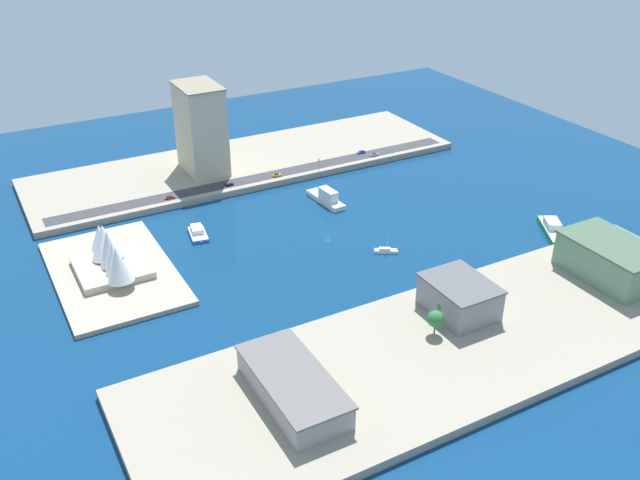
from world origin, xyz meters
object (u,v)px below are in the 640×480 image
Objects in this scene: suv_black at (229,184)px; hatchback_blue at (361,152)px; catamaran_blue at (198,233)px; opera_landmark at (110,254)px; sedan_silver at (374,154)px; taxi_yellow_cab at (277,175)px; carpark_squat_concrete at (293,386)px; sailboat_small_white at (386,251)px; pickup_red at (170,197)px; ferry_white_commuter at (326,198)px; office_block_beige at (201,129)px; traffic_light_waterfront at (319,162)px; ferry_green_doubledeck at (553,229)px; terminal_long_green at (611,259)px; warehouse_low_gray at (459,297)px.

hatchback_blue is (5.76, -84.87, -0.04)m from suv_black.
opera_landmark reaches higher than catamaran_blue.
sedan_silver reaches higher than catamaran_blue.
taxi_yellow_cab is 0.93× the size of sedan_silver.
carpark_squat_concrete is at bearing 173.97° from catamaran_blue.
opera_landmark is (39.92, 110.78, 8.93)m from sailboat_small_white.
taxi_yellow_cab reaches higher than sedan_silver.
carpark_squat_concrete is 209.39m from sedan_silver.
opera_landmark is (-52.69, 101.72, 5.55)m from taxi_yellow_cab.
pickup_red is at bearing 89.36° from taxi_yellow_cab.
suv_black is (36.04, 38.08, 1.51)m from ferry_white_commuter.
suv_black is (-26.47, -3.77, -22.95)m from office_block_beige.
office_block_beige reaches higher than ferry_white_commuter.
traffic_light_waterfront is (-2.82, -24.32, 3.39)m from taxi_yellow_cab.
hatchback_blue is (6.04, -117.06, -0.06)m from pickup_red.
carpark_squat_concrete is 1.06× the size of opera_landmark.
office_block_beige reaches higher than opera_landmark.
hatchback_blue is (121.09, 29.76, 2.24)m from ferry_green_doubledeck.
taxi_yellow_cab is 0.10× the size of opera_landmark.
suv_black is at bearing -39.45° from catamaran_blue.
office_block_beige is 1.12× the size of opera_landmark.
ferry_white_commuter is 6.40× the size of taxi_yellow_cab.
sailboat_small_white is at bearing 178.10° from ferry_white_commuter.
carpark_squat_concrete is (-68.46, 80.70, 7.09)m from sailboat_small_white.
terminal_long_green reaches higher than taxi_yellow_cab.
sailboat_small_white is at bearing -143.76° from pickup_red.
sailboat_small_white reaches higher than hatchback_blue.
carpark_squat_concrete is (-12.97, 76.17, -1.81)m from warehouse_low_gray.
office_block_beige reaches higher than catamaran_blue.
office_block_beige is 35.24m from suv_black.
warehouse_low_gray reaches higher than pickup_red.
catamaran_blue is 124.66m from carpark_squat_concrete.
ferry_white_commuter is 0.72× the size of terminal_long_green.
sedan_silver is at bearing -90.12° from taxi_yellow_cab.
hatchback_blue is at bearing -37.64° from carpark_squat_concrete.
traffic_light_waterfront is (-2.69, 37.93, 3.43)m from sedan_silver.
pickup_red is 121.54m from sedan_silver.
terminal_long_green is at bearing -88.47° from carpark_squat_concrete.
office_block_beige is 47.23m from taxi_yellow_cab.
suv_black is at bearing 85.82° from traffic_light_waterfront.
catamaran_blue is 49.57m from suv_black.
office_block_beige reaches higher than warehouse_low_gray.
terminal_long_green reaches higher than hatchback_blue.
opera_landmark is at bearing 70.18° from sailboat_small_white.
opera_landmark is (-80.11, 70.84, -17.36)m from office_block_beige.
taxi_yellow_cab is (-27.42, -30.88, -22.91)m from office_block_beige.
terminal_long_green is (-122.08, -63.52, 8.29)m from ferry_white_commuter.
sailboat_small_white is 2.50× the size of suv_black.
office_block_beige reaches higher than carpark_squat_concrete.
sedan_silver is at bearing 4.46° from terminal_long_green.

